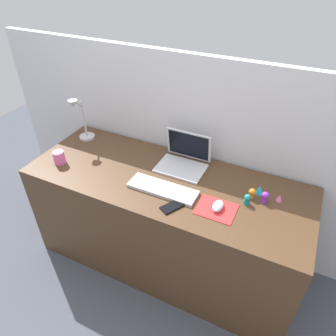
{
  "coord_description": "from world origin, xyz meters",
  "views": [
    {
      "loc": [
        0.66,
        -1.32,
        1.91
      ],
      "look_at": [
        0.02,
        0.0,
        0.83
      ],
      "focal_mm": 33.31,
      "sensor_mm": 36.0,
      "label": 1
    }
  ],
  "objects_px": {
    "keyboard": "(163,189)",
    "toy_figurine_cyan": "(260,190)",
    "laptop": "(184,158)",
    "toy_figurine_pink": "(279,198)",
    "toy_figurine_teal": "(247,199)",
    "toy_figurine_orange": "(252,193)",
    "cell_phone": "(172,206)",
    "desk_lamp": "(81,121)",
    "coffee_mug": "(59,157)",
    "toy_figurine_purple": "(265,197)",
    "mouse": "(218,206)"
  },
  "relations": [
    {
      "from": "toy_figurine_cyan",
      "to": "toy_figurine_purple",
      "type": "xyz_separation_m",
      "value": [
        0.04,
        -0.06,
        0.01
      ]
    },
    {
      "from": "desk_lamp",
      "to": "toy_figurine_teal",
      "type": "height_order",
      "value": "desk_lamp"
    },
    {
      "from": "toy_figurine_pink",
      "to": "mouse",
      "type": "bearing_deg",
      "value": -143.43
    },
    {
      "from": "toy_figurine_cyan",
      "to": "toy_figurine_teal",
      "type": "height_order",
      "value": "toy_figurine_teal"
    },
    {
      "from": "toy_figurine_teal",
      "to": "toy_figurine_cyan",
      "type": "bearing_deg",
      "value": 69.63
    },
    {
      "from": "coffee_mug",
      "to": "cell_phone",
      "type": "bearing_deg",
      "value": -4.16
    },
    {
      "from": "keyboard",
      "to": "toy_figurine_cyan",
      "type": "distance_m",
      "value": 0.55
    },
    {
      "from": "laptop",
      "to": "cell_phone",
      "type": "bearing_deg",
      "value": -75.67
    },
    {
      "from": "cell_phone",
      "to": "toy_figurine_cyan",
      "type": "relative_size",
      "value": 2.43
    },
    {
      "from": "laptop",
      "to": "keyboard",
      "type": "height_order",
      "value": "laptop"
    },
    {
      "from": "laptop",
      "to": "toy_figurine_cyan",
      "type": "height_order",
      "value": "laptop"
    },
    {
      "from": "toy_figurine_orange",
      "to": "coffee_mug",
      "type": "bearing_deg",
      "value": -170.44
    },
    {
      "from": "desk_lamp",
      "to": "toy_figurine_orange",
      "type": "height_order",
      "value": "desk_lamp"
    },
    {
      "from": "laptop",
      "to": "keyboard",
      "type": "distance_m",
      "value": 0.29
    },
    {
      "from": "laptop",
      "to": "coffee_mug",
      "type": "xyz_separation_m",
      "value": [
        -0.73,
        -0.33,
        -0.01
      ]
    },
    {
      "from": "toy_figurine_cyan",
      "to": "toy_figurine_orange",
      "type": "distance_m",
      "value": 0.07
    },
    {
      "from": "toy_figurine_pink",
      "to": "toy_figurine_orange",
      "type": "xyz_separation_m",
      "value": [
        -0.14,
        -0.04,
        0.01
      ]
    },
    {
      "from": "cell_phone",
      "to": "toy_figurine_cyan",
      "type": "bearing_deg",
      "value": 68.42
    },
    {
      "from": "laptop",
      "to": "toy_figurine_cyan",
      "type": "relative_size",
      "value": 5.69
    },
    {
      "from": "desk_lamp",
      "to": "toy_figurine_purple",
      "type": "xyz_separation_m",
      "value": [
        1.31,
        -0.1,
        -0.12
      ]
    },
    {
      "from": "laptop",
      "to": "desk_lamp",
      "type": "distance_m",
      "value": 0.78
    },
    {
      "from": "desk_lamp",
      "to": "toy_figurine_pink",
      "type": "bearing_deg",
      "value": -2.13
    },
    {
      "from": "mouse",
      "to": "cell_phone",
      "type": "relative_size",
      "value": 0.75
    },
    {
      "from": "keyboard",
      "to": "toy_figurine_orange",
      "type": "relative_size",
      "value": 6.38
    },
    {
      "from": "cell_phone",
      "to": "keyboard",
      "type": "bearing_deg",
      "value": 166.26
    },
    {
      "from": "toy_figurine_orange",
      "to": "toy_figurine_cyan",
      "type": "bearing_deg",
      "value": 62.41
    },
    {
      "from": "laptop",
      "to": "cell_phone",
      "type": "height_order",
      "value": "laptop"
    },
    {
      "from": "laptop",
      "to": "mouse",
      "type": "height_order",
      "value": "laptop"
    },
    {
      "from": "toy_figurine_teal",
      "to": "toy_figurine_orange",
      "type": "distance_m",
      "value": 0.06
    },
    {
      "from": "cell_phone",
      "to": "toy_figurine_orange",
      "type": "height_order",
      "value": "toy_figurine_orange"
    },
    {
      "from": "mouse",
      "to": "toy_figurine_orange",
      "type": "distance_m",
      "value": 0.22
    },
    {
      "from": "keyboard",
      "to": "mouse",
      "type": "bearing_deg",
      "value": -1.45
    },
    {
      "from": "laptop",
      "to": "toy_figurine_pink",
      "type": "height_order",
      "value": "laptop"
    },
    {
      "from": "laptop",
      "to": "toy_figurine_cyan",
      "type": "distance_m",
      "value": 0.5
    },
    {
      "from": "keyboard",
      "to": "mouse",
      "type": "relative_size",
      "value": 4.27
    },
    {
      "from": "cell_phone",
      "to": "desk_lamp",
      "type": "xyz_separation_m",
      "value": [
        -0.87,
        0.36,
        0.15
      ]
    },
    {
      "from": "keyboard",
      "to": "toy_figurine_purple",
      "type": "height_order",
      "value": "toy_figurine_purple"
    },
    {
      "from": "laptop",
      "to": "mouse",
      "type": "xyz_separation_m",
      "value": [
        0.32,
        -0.3,
        -0.03
      ]
    },
    {
      "from": "toy_figurine_teal",
      "to": "keyboard",
      "type": "bearing_deg",
      "value": -167.42
    },
    {
      "from": "laptop",
      "to": "toy_figurine_purple",
      "type": "relative_size",
      "value": 4.32
    },
    {
      "from": "desk_lamp",
      "to": "coffee_mug",
      "type": "bearing_deg",
      "value": -82.79
    },
    {
      "from": "cell_phone",
      "to": "toy_figurine_teal",
      "type": "bearing_deg",
      "value": 59.71
    },
    {
      "from": "desk_lamp",
      "to": "toy_figurine_pink",
      "type": "relative_size",
      "value": 8.31
    },
    {
      "from": "keyboard",
      "to": "desk_lamp",
      "type": "bearing_deg",
      "value": 161.51
    },
    {
      "from": "keyboard",
      "to": "toy_figurine_pink",
      "type": "relative_size",
      "value": 10.16
    },
    {
      "from": "toy_figurine_teal",
      "to": "toy_figurine_orange",
      "type": "relative_size",
      "value": 0.98
    },
    {
      "from": "toy_figurine_purple",
      "to": "cell_phone",
      "type": "bearing_deg",
      "value": -149.42
    },
    {
      "from": "toy_figurine_teal",
      "to": "coffee_mug",
      "type": "bearing_deg",
      "value": -172.97
    },
    {
      "from": "keyboard",
      "to": "toy_figurine_orange",
      "type": "distance_m",
      "value": 0.5
    },
    {
      "from": "toy_figurine_purple",
      "to": "toy_figurine_orange",
      "type": "bearing_deg",
      "value": 177.03
    }
  ]
}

